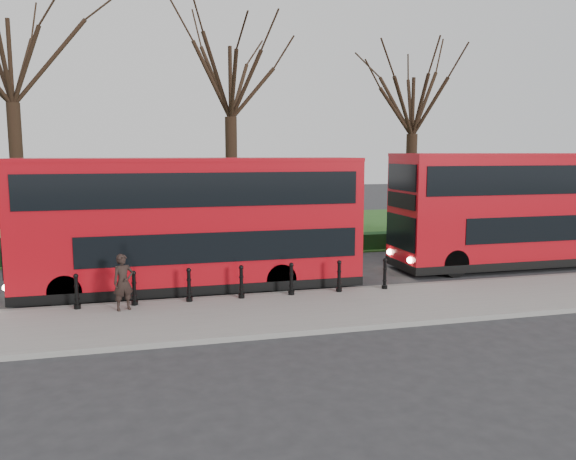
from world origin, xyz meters
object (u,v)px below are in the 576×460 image
object	(u,v)px
pedestrian	(123,282)
bus_lead	(193,225)
bus_rear	(531,210)
bollard_row	(241,282)

from	to	relation	value
pedestrian	bus_lead	bearing A→B (deg)	26.28
bus_lead	bus_rear	world-z (taller)	bus_rear
bus_rear	bus_lead	bearing A→B (deg)	-176.58
bollard_row	bus_lead	xyz separation A→B (m)	(-1.31, 1.91, 1.63)
bollard_row	bus_rear	bearing A→B (deg)	12.26
pedestrian	bus_rear	bearing A→B (deg)	-9.41
bollard_row	bus_lead	world-z (taller)	bus_lead
bollard_row	bus_rear	distance (m)	13.02
bus_rear	pedestrian	size ratio (longest dim) A/B	7.09
bus_lead	bollard_row	bearing A→B (deg)	-55.48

